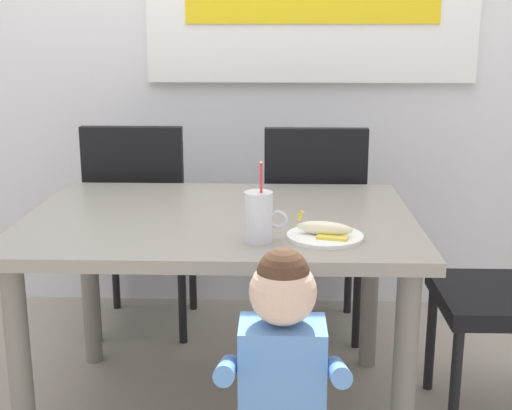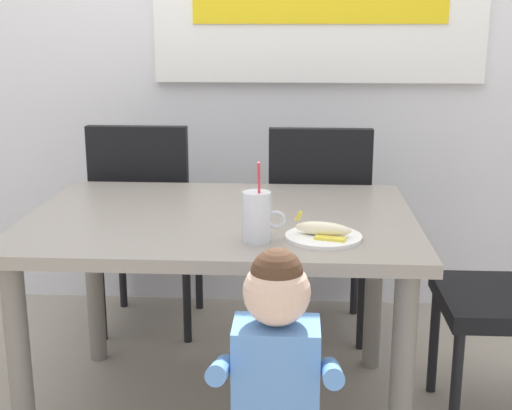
# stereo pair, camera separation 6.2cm
# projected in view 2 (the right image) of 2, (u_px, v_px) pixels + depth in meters

# --- Properties ---
(back_wall) EXTENTS (6.40, 0.17, 2.90)m
(back_wall) POSITION_uv_depth(u_px,v_px,m) (246.00, 5.00, 3.30)
(back_wall) COLOR silver
(back_wall) RESTS_ON ground
(dining_table) EXTENTS (1.30, 0.95, 0.75)m
(dining_table) POSITION_uv_depth(u_px,v_px,m) (221.00, 243.00, 2.40)
(dining_table) COLOR gray
(dining_table) RESTS_ON ground
(dining_chair_left) EXTENTS (0.44, 0.44, 0.96)m
(dining_chair_left) POSITION_uv_depth(u_px,v_px,m) (146.00, 217.00, 3.11)
(dining_chair_left) COLOR black
(dining_chair_left) RESTS_ON ground
(dining_chair_right) EXTENTS (0.44, 0.45, 0.96)m
(dining_chair_right) POSITION_uv_depth(u_px,v_px,m) (318.00, 221.00, 3.05)
(dining_chair_right) COLOR black
(dining_chair_right) RESTS_ON ground
(toddler_standing) EXTENTS (0.33, 0.24, 0.84)m
(toddler_standing) POSITION_uv_depth(u_px,v_px,m) (276.00, 365.00, 1.80)
(toddler_standing) COLOR #3F4760
(toddler_standing) RESTS_ON ground
(milk_cup) EXTENTS (0.13, 0.09, 0.25)m
(milk_cup) POSITION_uv_depth(u_px,v_px,m) (257.00, 220.00, 2.07)
(milk_cup) COLOR silver
(milk_cup) RESTS_ON dining_table
(snack_plate) EXTENTS (0.23, 0.23, 0.01)m
(snack_plate) POSITION_uv_depth(u_px,v_px,m) (324.00, 237.00, 2.11)
(snack_plate) COLOR white
(snack_plate) RESTS_ON dining_table
(peeled_banana) EXTENTS (0.18, 0.13, 0.07)m
(peeled_banana) POSITION_uv_depth(u_px,v_px,m) (324.00, 229.00, 2.09)
(peeled_banana) COLOR #F4EAC6
(peeled_banana) RESTS_ON snack_plate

